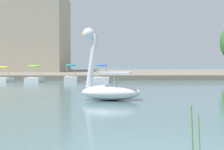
{
  "coord_description": "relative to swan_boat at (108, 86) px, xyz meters",
  "views": [
    {
      "loc": [
        -0.93,
        -7.67,
        1.96
      ],
      "look_at": [
        -0.46,
        14.45,
        1.07
      ],
      "focal_mm": 59.49,
      "sensor_mm": 36.0,
      "label": 1
    }
  ],
  "objects": [
    {
      "name": "shore_bank_far",
      "position": [
        0.72,
        29.01,
        -0.44
      ],
      "size": [
        158.56,
        22.89,
        0.5
      ],
      "primitive_type": "cube",
      "color": "slate",
      "rests_on": "ground_plane"
    },
    {
      "name": "pedal_boat_lime",
      "position": [
        -6.48,
        15.18,
        -0.24
      ],
      "size": [
        1.45,
        2.15,
        1.53
      ],
      "color": "white",
      "rests_on": "ground_plane"
    },
    {
      "name": "pedal_boat_teal",
      "position": [
        -3.21,
        15.45,
        -0.22
      ],
      "size": [
        1.2,
        2.25,
        1.62
      ],
      "color": "white",
      "rests_on": "ground_plane"
    },
    {
      "name": "pedal_boat_blue",
      "position": [
        -0.45,
        15.2,
        -0.23
      ],
      "size": [
        1.48,
        2.21,
        1.62
      ],
      "color": "white",
      "rests_on": "ground_plane"
    },
    {
      "name": "swan_boat",
      "position": [
        0.0,
        0.0,
        0.0
      ],
      "size": [
        3.1,
        1.94,
        3.55
      ],
      "color": "white",
      "rests_on": "ground_plane"
    },
    {
      "name": "apartment_block",
      "position": [
        -14.02,
        32.88,
        4.89
      ],
      "size": [
        17.48,
        11.79,
        10.16
      ],
      "primitive_type": "cube",
      "rotation": [
        0.0,
        0.0,
        -0.03
      ],
      "color": "#B2A893",
      "rests_on": "shore_bank_far"
    },
    {
      "name": "parked_van",
      "position": [
        -13.5,
        30.39,
        0.78
      ],
      "size": [
        5.06,
        2.64,
        1.8
      ],
      "color": "#1E232D",
      "rests_on": "shore_bank_far"
    },
    {
      "name": "pedal_boat_yellow",
      "position": [
        -9.24,
        15.45,
        -0.29
      ],
      "size": [
        1.39,
        1.91,
        1.43
      ],
      "color": "white",
      "rests_on": "ground_plane"
    }
  ]
}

